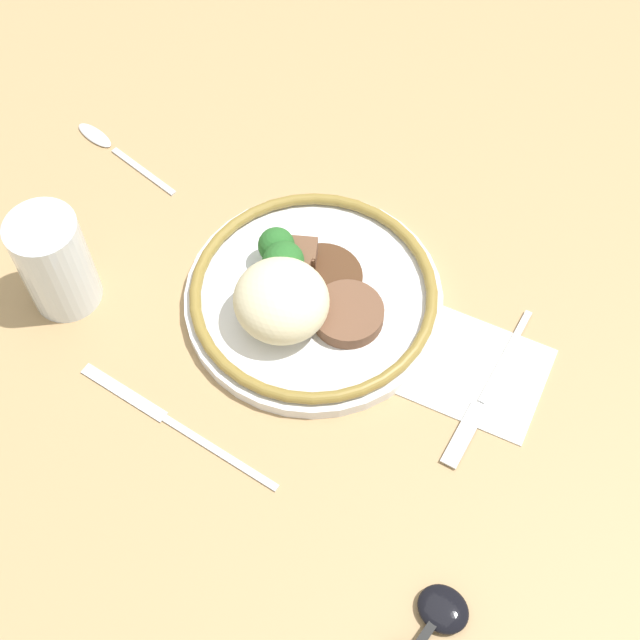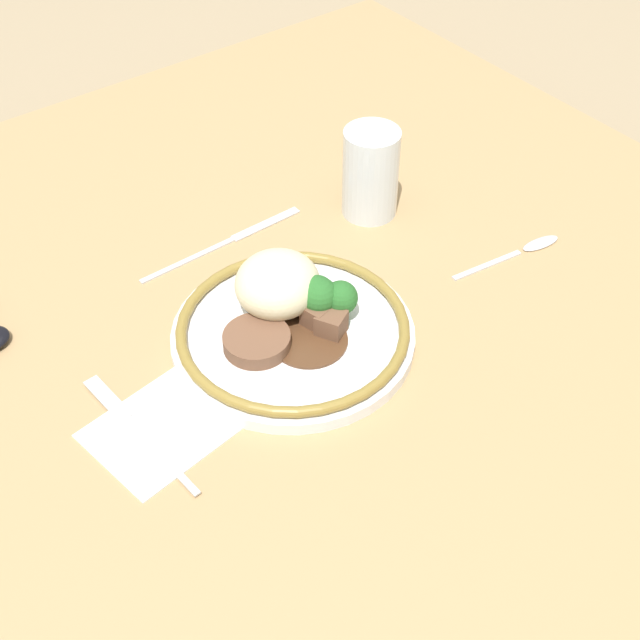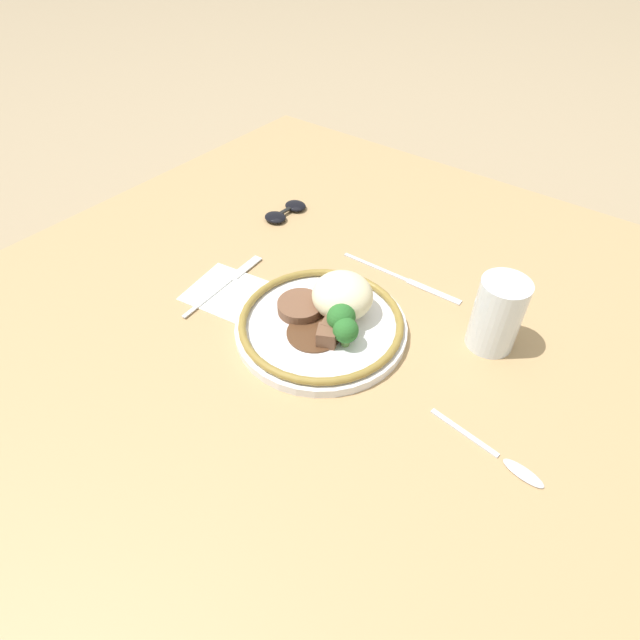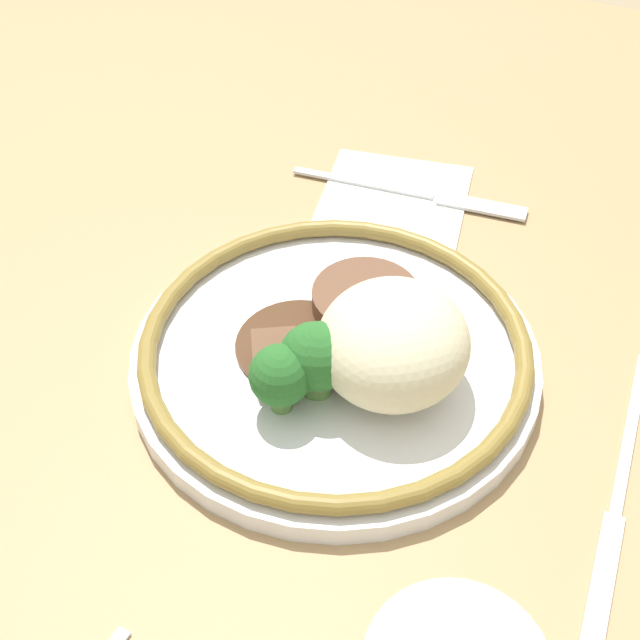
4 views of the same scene
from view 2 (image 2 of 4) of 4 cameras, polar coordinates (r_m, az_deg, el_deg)
name	(u,v)px [view 2 (image 2 of 4)]	position (r m, az deg, el deg)	size (l,w,h in m)	color
ground_plane	(308,375)	(1.00, -0.77, -3.53)	(8.00, 8.00, 0.00)	#998466
dining_table	(308,360)	(0.98, -0.78, -2.55)	(1.22, 1.27, 0.05)	tan
napkin	(162,429)	(0.89, -10.10, -6.91)	(0.15, 0.13, 0.00)	white
plate	(292,319)	(0.95, -1.83, 0.03)	(0.26, 0.26, 0.08)	white
juice_glass	(370,178)	(1.12, 3.24, 9.07)	(0.07, 0.07, 0.12)	orange
fork	(130,422)	(0.90, -12.08, -6.41)	(0.03, 0.19, 0.00)	silver
knife	(229,241)	(1.10, -5.85, 5.04)	(0.23, 0.01, 0.00)	silver
spoon	(527,249)	(1.11, 13.14, 4.47)	(0.16, 0.03, 0.01)	silver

